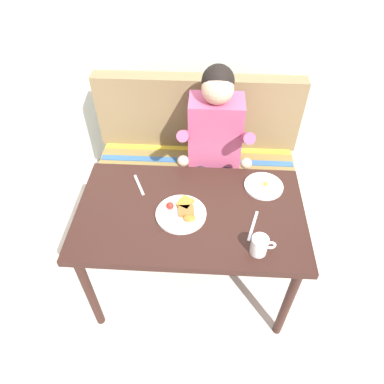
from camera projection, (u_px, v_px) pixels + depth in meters
ground_plane at (191, 283)px, 2.37m from camera, size 8.00×8.00×0.00m
back_wall at (202, 10)px, 2.33m from camera, size 4.40×0.10×2.60m
table at (190, 221)px, 1.90m from camera, size 1.20×0.70×0.73m
couch at (197, 170)px, 2.67m from camera, size 1.44×0.56×1.00m
person at (215, 142)px, 2.25m from camera, size 0.45×0.61×1.21m
plate_breakfast at (182, 213)px, 1.82m from camera, size 0.26×0.26×0.05m
plate_eggs at (264, 186)px, 1.97m from camera, size 0.22×0.22×0.04m
coffee_mug at (260, 245)px, 1.63m from camera, size 0.12×0.08×0.10m
fork at (139, 185)px, 1.98m from camera, size 0.09×0.16×0.00m
knife at (253, 226)px, 1.77m from camera, size 0.07×0.20×0.00m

